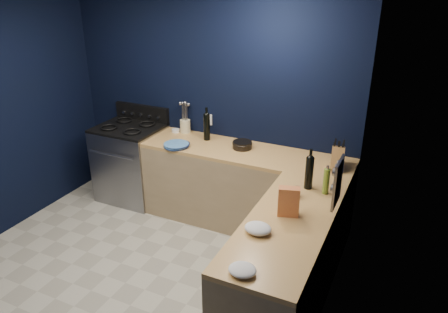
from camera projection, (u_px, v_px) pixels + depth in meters
The scene contains 26 objects.
floor at pixel (126, 284), 3.99m from camera, with size 3.50×3.50×0.02m, color #ADA997.
wall_back at pixel (209, 101), 4.92m from camera, with size 3.50×0.02×2.60m, color black.
wall_right at pixel (326, 202), 2.77m from camera, with size 0.02×3.50×2.60m, color black.
cab_back at pixel (245, 190), 4.77m from camera, with size 2.30×0.63×0.86m, color tan.
top_back at pixel (245, 153), 4.59m from camera, with size 2.30×0.63×0.04m, color olive.
cab_right at pixel (284, 270), 3.49m from camera, with size 0.63×1.67×0.86m, color tan.
top_right at pixel (288, 223), 3.31m from camera, with size 0.63×1.67×0.04m, color olive.
gas_range at pixel (132, 164), 5.34m from camera, with size 0.76×0.66×0.92m, color gray.
oven_door at pixel (116, 174), 5.08m from camera, with size 0.59×0.02×0.42m, color black.
cooktop at pixel (128, 128), 5.15m from camera, with size 0.76×0.66×0.03m, color black.
backguard at pixel (142, 113), 5.35m from camera, with size 0.76×0.06×0.20m, color black.
spice_panel at pixel (338, 183), 3.29m from camera, with size 0.02×0.28×0.38m, color gray.
wall_outlet at pixel (208, 119), 4.99m from camera, with size 0.09×0.02×0.13m, color white.
plate_stack at pixel (176, 145), 4.69m from camera, with size 0.28×0.28×0.04m, color #406EA9.
ramekin at pixel (176, 131), 5.11m from camera, with size 0.09×0.09×0.04m, color white.
utensil_crock at pixel (185, 126), 5.08m from camera, with size 0.12×0.12×0.15m, color beige.
wine_bottle_back at pixel (207, 127), 4.83m from camera, with size 0.07×0.07×0.30m, color black.
lemon_basket at pixel (242, 145), 4.63m from camera, with size 0.21×0.21×0.08m, color black.
knife_block at pixel (338, 158), 4.14m from camera, with size 0.12×0.20×0.22m, color olive.
wine_bottle_right at pixel (309, 173), 3.74m from camera, with size 0.07×0.07×0.29m, color black.
oil_bottle at pixel (326, 181), 3.67m from camera, with size 0.05×0.05×0.23m, color olive.
spice_jar_near at pixel (297, 192), 3.64m from camera, with size 0.05×0.05×0.10m, color olive.
spice_jar_far at pixel (295, 208), 3.40m from camera, with size 0.04×0.04×0.08m, color olive.
crouton_bag at pixel (289, 202), 3.33m from camera, with size 0.17×0.08×0.24m, color #BC2844.
towel_front at pixel (258, 228), 3.14m from camera, with size 0.20×0.17×0.07m, color white.
towel_end at pixel (242, 270), 2.72m from camera, with size 0.18×0.17×0.06m, color white.
Camera 1 is at (2.19, -2.48, 2.68)m, focal length 34.16 mm.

